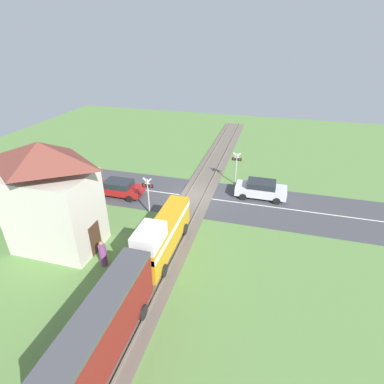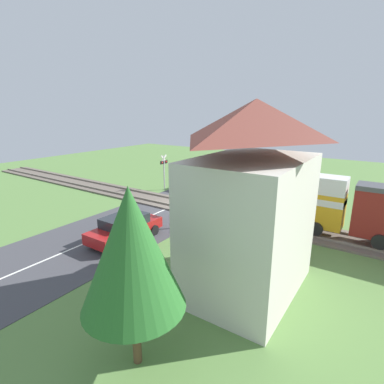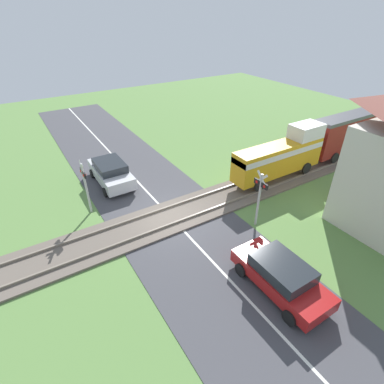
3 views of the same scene
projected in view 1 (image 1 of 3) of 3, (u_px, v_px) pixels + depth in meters
ground_plane at (196, 197)px, 25.93m from camera, size 60.00×60.00×0.00m
road_surface at (196, 197)px, 25.92m from camera, size 48.00×6.40×0.02m
track_bed at (196, 196)px, 25.90m from camera, size 2.80×48.00×0.24m
train at (135, 278)px, 14.79m from camera, size 1.58×14.71×3.18m
car_near_crossing at (261, 189)px, 25.53m from camera, size 4.27×1.95×1.52m
car_far_side at (119, 188)px, 25.88m from camera, size 4.17×1.92×1.38m
crossing_signal_west_approach at (236, 164)px, 27.32m from camera, size 0.90×0.18×3.11m
crossing_signal_east_approach at (148, 191)px, 22.65m from camera, size 0.90×0.18×3.11m
station_building at (52, 199)px, 18.47m from camera, size 5.63×3.83×7.21m
pedestrian_by_station at (103, 254)px, 18.03m from camera, size 0.43×0.43×1.74m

